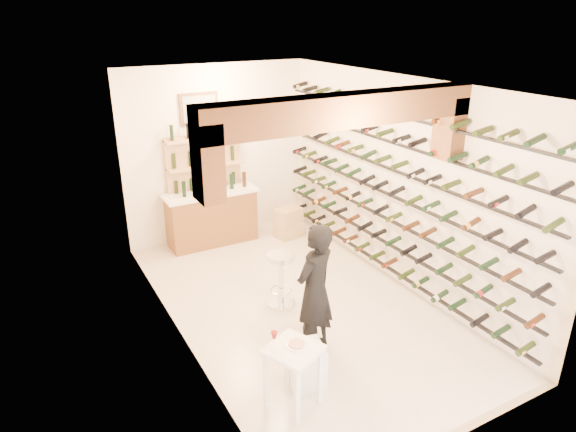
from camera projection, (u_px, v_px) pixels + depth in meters
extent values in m
plane|color=beige|center=(298.00, 304.00, 7.57)|extent=(6.00, 6.00, 0.00)
cube|color=white|center=(217.00, 153.00, 9.40)|extent=(3.50, 0.02, 3.20)
cube|color=white|center=(468.00, 306.00, 4.53)|extent=(3.50, 0.02, 3.20)
cube|color=white|center=(174.00, 227.00, 6.18)|extent=(0.02, 6.00, 3.20)
cube|color=white|center=(398.00, 183.00, 7.76)|extent=(0.02, 6.00, 3.20)
cube|color=brown|center=(300.00, 83.00, 6.37)|extent=(3.50, 6.00, 0.02)
cube|color=#9D5F37|center=(345.00, 110.00, 5.63)|extent=(3.50, 0.35, 0.36)
cube|color=#9D5F37|center=(207.00, 162.00, 5.03)|extent=(0.24, 0.35, 0.80)
cube|color=#9D5F37|center=(449.00, 128.00, 6.50)|extent=(0.24, 0.35, 0.80)
cube|color=black|center=(384.00, 265.00, 8.19)|extent=(0.06, 5.70, 0.03)
cube|color=black|center=(385.00, 242.00, 8.04)|extent=(0.06, 5.70, 0.03)
cube|color=black|center=(387.00, 219.00, 7.89)|extent=(0.06, 5.70, 0.03)
cube|color=black|center=(389.00, 194.00, 7.74)|extent=(0.06, 5.70, 0.03)
cube|color=black|center=(391.00, 169.00, 7.59)|extent=(0.06, 5.70, 0.03)
cube|color=black|center=(393.00, 143.00, 7.44)|extent=(0.06, 5.70, 0.03)
cube|color=black|center=(395.00, 115.00, 7.29)|extent=(0.06, 5.70, 0.03)
cube|color=brown|center=(212.00, 219.00, 9.40)|extent=(1.60, 0.55, 0.96)
cube|color=white|center=(210.00, 193.00, 9.21)|extent=(1.70, 0.62, 0.05)
cube|color=tan|center=(205.00, 188.00, 9.43)|extent=(1.40, 0.10, 2.00)
cube|color=tan|center=(209.00, 217.00, 9.55)|extent=(1.40, 0.28, 0.04)
cube|color=tan|center=(207.00, 192.00, 9.36)|extent=(1.40, 0.28, 0.04)
cube|color=tan|center=(206.00, 166.00, 9.18)|extent=(1.40, 0.28, 0.04)
cube|color=tan|center=(204.00, 138.00, 8.99)|extent=(1.40, 0.28, 0.04)
cube|color=brown|center=(199.00, 108.00, 8.93)|extent=(0.70, 0.04, 0.55)
cube|color=#99998C|center=(200.00, 109.00, 8.91)|extent=(0.60, 0.01, 0.45)
cube|color=white|center=(293.00, 350.00, 5.36)|extent=(0.68, 0.68, 0.05)
cube|color=white|center=(297.00, 398.00, 5.23)|extent=(0.05, 0.05, 0.70)
cube|color=white|center=(320.00, 376.00, 5.54)|extent=(0.05, 0.05, 0.70)
cube|color=white|center=(266.00, 381.00, 5.47)|extent=(0.05, 0.05, 0.70)
cube|color=white|center=(290.00, 361.00, 5.77)|extent=(0.05, 0.05, 0.70)
cylinder|color=white|center=(297.00, 345.00, 5.39)|extent=(0.24, 0.24, 0.01)
cylinder|color=#BF7266|center=(297.00, 344.00, 5.38)|extent=(0.18, 0.18, 0.02)
cube|color=white|center=(284.00, 359.00, 5.17)|extent=(0.17, 0.17, 0.01)
cylinder|color=white|center=(274.00, 344.00, 5.41)|extent=(0.07, 0.07, 0.00)
cylinder|color=white|center=(274.00, 341.00, 5.39)|extent=(0.01, 0.01, 0.09)
cone|color=#600808|center=(274.00, 335.00, 5.36)|extent=(0.07, 0.07, 0.08)
cube|color=white|center=(306.00, 365.00, 5.87)|extent=(0.48, 0.48, 0.50)
imported|color=black|center=(315.00, 290.00, 6.23)|extent=(0.75, 0.63, 1.73)
cylinder|color=silver|center=(281.00, 303.00, 7.56)|extent=(0.42, 0.42, 0.03)
cylinder|color=silver|center=(281.00, 281.00, 7.42)|extent=(0.08, 0.08, 0.74)
cylinder|color=silver|center=(281.00, 257.00, 7.27)|extent=(0.40, 0.40, 0.07)
torus|color=silver|center=(281.00, 290.00, 7.48)|extent=(0.32, 0.32, 0.03)
cube|color=tan|center=(288.00, 229.00, 9.77)|extent=(0.54, 0.42, 0.29)
cube|color=tan|center=(288.00, 215.00, 9.67)|extent=(0.54, 0.43, 0.28)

